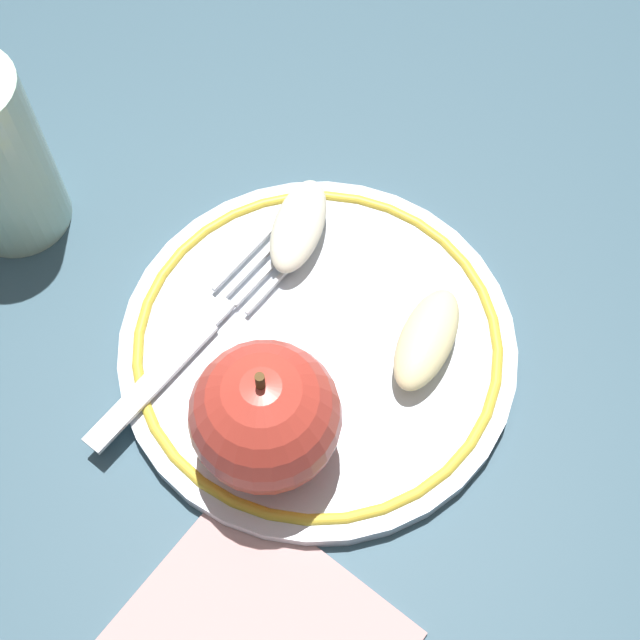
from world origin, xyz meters
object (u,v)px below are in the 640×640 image
Objects in this scene: apple_red_whole at (274,422)px; apple_slice_back at (298,226)px; fork at (194,339)px; plate at (320,343)px; apple_slice_front at (427,339)px.

apple_red_whole is 0.13m from apple_slice_back.
apple_slice_back is 0.38× the size of fork.
plate is 2.63× the size of apple_red_whole.
apple_slice_front is at bearing -120.72° from apple_slice_back.
apple_slice_front is 0.38× the size of fork.
apple_slice_front and apple_slice_back have the same top height.
apple_slice_back is (-0.10, 0.02, 0.00)m from apple_slice_front.
apple_slice_back reaches higher than plate.
apple_slice_front is 1.00× the size of apple_slice_back.
apple_red_whole reaches higher than apple_slice_back.
apple_red_whole reaches higher than apple_slice_front.
apple_slice_back is (-0.05, 0.05, 0.02)m from plate.
fork is at bearing -141.69° from plate.
plate is at bearing -50.26° from fork.
fork is at bearing 155.99° from apple_slice_back.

